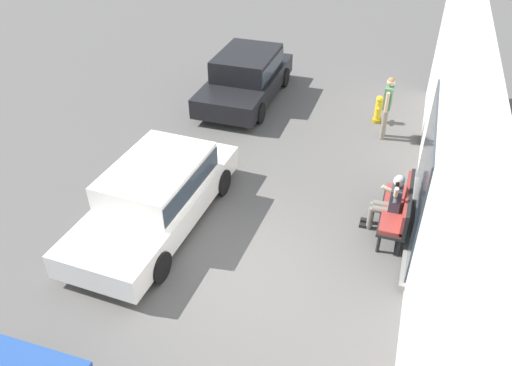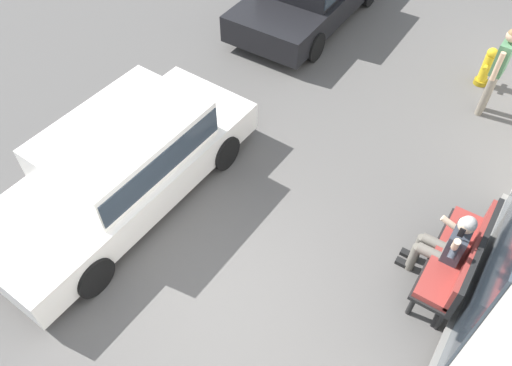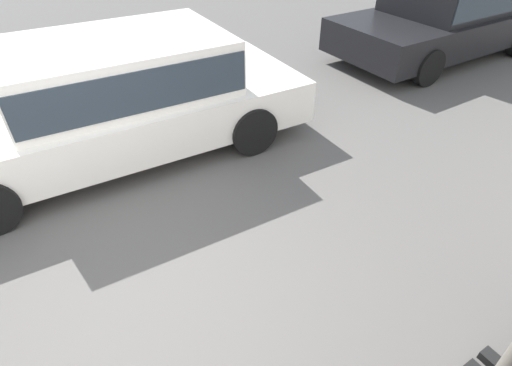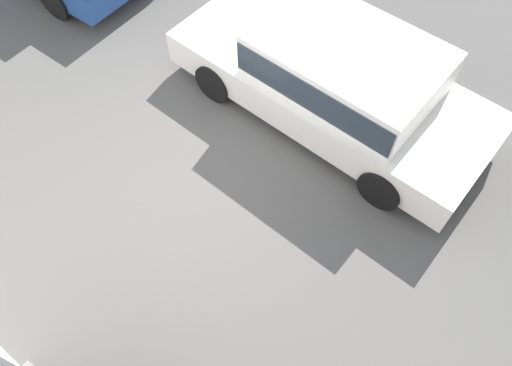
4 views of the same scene
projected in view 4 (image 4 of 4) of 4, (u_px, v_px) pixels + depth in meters
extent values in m
plane|color=#565451|center=(214.00, 176.00, 6.79)|extent=(60.00, 60.00, 0.00)
cube|color=white|center=(330.00, 86.00, 7.02)|extent=(4.69, 1.99, 0.52)
cube|color=white|center=(347.00, 62.00, 6.47)|extent=(2.46, 1.69, 0.61)
cube|color=#28333D|center=(347.00, 62.00, 6.47)|extent=(2.42, 1.72, 0.43)
cylinder|color=black|center=(214.00, 82.00, 7.31)|extent=(0.61, 0.20, 0.60)
cylinder|color=black|center=(287.00, 22.00, 8.02)|extent=(0.61, 0.20, 0.60)
cylinder|color=black|center=(381.00, 189.00, 6.33)|extent=(0.61, 0.20, 0.60)
cylinder|color=black|center=(447.00, 109.00, 7.04)|extent=(0.61, 0.20, 0.60)
cylinder|color=black|center=(55.00, 0.00, 8.27)|extent=(0.67, 0.19, 0.67)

